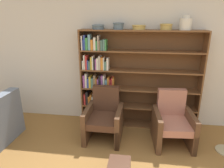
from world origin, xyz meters
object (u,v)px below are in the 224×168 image
bowl_stoneware (118,26)px  armchair_leather (104,117)px  bookshelf (127,80)px  armchair_cushioned (173,122)px  bowl_copper (139,27)px  vase_tall (186,24)px  bowl_brass (166,26)px  bowl_sage (98,27)px  footstool (119,167)px

bowl_stoneware → armchair_leather: bowl_stoneware is taller
bookshelf → armchair_cushioned: (0.84, -0.54, -0.55)m
bookshelf → bowl_copper: size_ratio=9.14×
bowl_stoneware → armchair_leather: 1.66m
bookshelf → vase_tall: 1.43m
bowl_stoneware → armchair_cushioned: (1.01, -0.53, -1.57)m
bowl_brass → armchair_leather: bowl_brass is taller
bowl_sage → bowl_copper: bowl_sage is taller
bowl_copper → bowl_sage: bearing=-180.0°
bowl_stoneware → bowl_brass: bearing=-0.0°
bookshelf → bowl_brass: bearing=-1.3°
bookshelf → bowl_sage: size_ratio=9.72×
vase_tall → bowl_sage: bearing=-180.0°
armchair_leather → bowl_copper: bearing=-135.1°
bookshelf → armchair_leather: bookshelf is taller
footstool → bowl_sage: bearing=109.7°
bowl_copper → armchair_leather: 1.72m
bowl_stoneware → bowl_copper: size_ratio=0.82×
armchair_leather → footstool: (0.38, -1.05, -0.12)m
bowl_brass → footstool: bowl_brass is taller
bowl_copper → armchair_leather: size_ratio=0.27×
bowl_sage → vase_tall: vase_tall is taller
armchair_leather → armchair_cushioned: same height
bookshelf → bowl_sage: bearing=-178.4°
armchair_leather → armchair_cushioned: 1.20m
bowl_sage → armchair_leather: (0.18, -0.53, -1.55)m
bowl_copper → footstool: bowl_copper is taller
armchair_leather → bowl_stoneware: bearing=-108.5°
armchair_leather → footstool: armchair_leather is taller
armchair_cushioned → footstool: bearing=47.4°
bowl_stoneware → vase_tall: vase_tall is taller
bookshelf → bowl_sage: 1.13m
bowl_copper → armchair_leather: bowl_copper is taller
bookshelf → armchair_cushioned: bearing=-33.1°
bowl_sage → bowl_brass: bearing=0.0°
armchair_cushioned → bookshelf: bearing=-38.0°
bowl_brass → armchair_cushioned: bowl_brass is taller
vase_tall → armchair_cushioned: 1.70m
bowl_stoneware → armchair_cushioned: bearing=-27.6°
bowl_brass → armchair_cushioned: bearing=-71.2°
bowl_stoneware → bookshelf: bearing=5.0°
armchair_leather → vase_tall: bearing=-157.4°
bowl_stoneware → bowl_sage: bearing=-180.0°
bowl_stoneware → footstool: bowl_stoneware is taller
bowl_copper → bowl_brass: size_ratio=1.14×
footstool → armchair_leather: bearing=110.0°
bookshelf → vase_tall: size_ratio=9.29×
bowl_sage → armchair_cushioned: size_ratio=0.26×
vase_tall → armchair_leather: 2.15m
bowl_brass → armchair_leather: 1.93m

